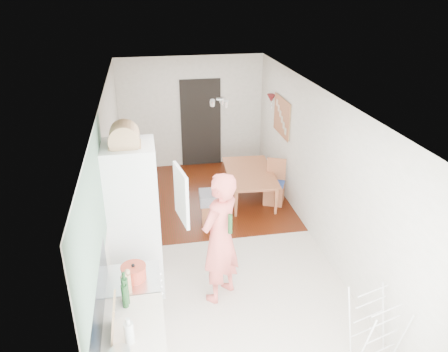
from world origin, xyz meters
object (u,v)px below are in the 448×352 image
object	(u,v)px
dining_table	(251,187)
dining_chair	(274,183)
drying_rack	(375,329)
person	(220,227)
stool	(211,213)

from	to	relation	value
dining_table	dining_chair	bearing A→B (deg)	-124.52
dining_table	drying_rack	size ratio (longest dim) A/B	1.61
person	dining_table	size ratio (longest dim) A/B	1.58
dining_table	stool	bearing A→B (deg)	135.52
dining_table	stool	world-z (taller)	dining_table
person	dining_table	bearing A→B (deg)	-155.43
dining_table	drying_rack	distance (m)	4.19
person	dining_chair	bearing A→B (deg)	-164.81
dining_chair	drying_rack	bearing A→B (deg)	-65.15
dining_chair	drying_rack	world-z (taller)	dining_chair
person	stool	xyz separation A→B (m)	(0.18, 1.95, -0.88)
dining_chair	stool	bearing A→B (deg)	-133.83
person	dining_chair	distance (m)	2.96
dining_table	drying_rack	world-z (taller)	drying_rack
dining_chair	stool	world-z (taller)	dining_chair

